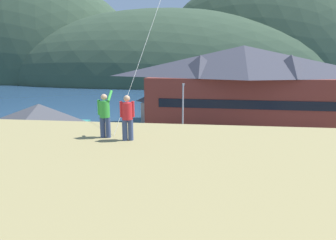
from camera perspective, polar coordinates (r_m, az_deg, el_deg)
ground_plane at (r=20.36m, az=-5.32°, el=-14.17°), size 600.00×600.00×0.00m
parking_lot_pad at (r=24.85m, az=-2.85°, el=-9.09°), size 40.00×20.00×0.10m
bay_water at (r=78.48m, az=4.04°, el=5.23°), size 360.00×84.00×0.03m
far_hill_west_ridge at (r=152.77m, az=-23.43°, el=7.46°), size 100.13×65.91×92.79m
far_hill_east_peak at (r=149.42m, az=-16.74°, el=7.85°), size 111.51×47.78×61.09m
far_hill_center_saddle at (r=127.68m, az=-1.23°, el=7.76°), size 148.77×74.84×61.78m
far_hill_far_shoulder at (r=140.38m, az=18.24°, el=7.54°), size 103.45×64.28×94.82m
harbor_lodge at (r=39.74m, az=14.81°, el=6.97°), size 27.02×11.18×11.00m
storage_shed_near_lot at (r=25.42m, az=-24.26°, el=-2.96°), size 7.24×5.79×5.56m
storage_shed_waterside at (r=41.89m, az=-1.96°, el=2.95°), size 4.96×5.31×4.77m
wharf_dock at (r=51.93m, az=3.31°, el=2.27°), size 3.20×12.30×0.70m
moored_boat_wharfside at (r=53.24m, az=-0.50°, el=2.93°), size 2.82×7.96×2.16m
parked_car_corner_spot at (r=25.98m, az=-0.46°, el=-5.77°), size 4.35×2.36×1.82m
parked_car_front_row_red at (r=27.95m, az=-11.04°, el=-4.72°), size 4.25×2.14×1.82m
parked_car_lone_by_shed at (r=20.66m, az=-11.74°, el=-10.74°), size 4.22×2.09×1.82m
parked_car_back_row_left at (r=25.64m, az=20.17°, el=-6.75°), size 4.27×2.19×1.82m
parked_car_mid_row_near at (r=21.05m, az=4.99°, el=-10.10°), size 4.31×2.27×1.82m
parking_light_pole at (r=28.92m, az=3.04°, el=1.87°), size 0.24×0.78×6.60m
person_kite_flyer at (r=11.35m, az=-12.72°, el=1.21°), size 0.51×0.67×1.86m
person_companion at (r=10.77m, az=-8.25°, el=0.73°), size 0.54×0.40×1.74m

